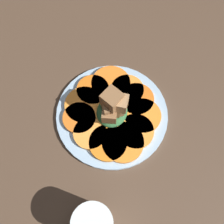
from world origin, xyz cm
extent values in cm
cube|color=#4C3828|center=(0.00, 0.00, 1.00)|extent=(120.00, 120.00, 2.00)
cylinder|color=#99B7D1|center=(0.00, 0.00, 2.50)|extent=(26.84, 26.84, 1.00)
cylinder|color=white|center=(0.00, 0.00, 2.55)|extent=(21.48, 21.48, 1.00)
cylinder|color=orange|center=(4.45, 6.33, 3.56)|extent=(8.03, 8.03, 0.91)
cylinder|color=orange|center=(-0.11, 6.99, 3.56)|extent=(9.50, 9.50, 0.91)
cylinder|color=orange|center=(-3.55, 7.01, 3.56)|extent=(7.83, 7.83, 0.91)
cylinder|color=#F99539|center=(-6.35, 3.34, 3.56)|extent=(7.82, 7.82, 0.91)
cylinder|color=orange|center=(-7.32, -1.32, 3.56)|extent=(8.75, 8.75, 0.91)
cylinder|color=orange|center=(-6.16, -4.51, 3.56)|extent=(9.72, 9.72, 0.91)
cylinder|color=orange|center=(-2.77, -6.61, 3.56)|extent=(8.51, 8.51, 0.91)
cylinder|color=orange|center=(1.46, -7.16, 3.56)|extent=(8.76, 8.76, 0.91)
cylinder|color=orange|center=(5.23, -4.64, 3.56)|extent=(8.42, 8.42, 0.91)
cylinder|color=orange|center=(6.95, -1.75, 3.56)|extent=(8.16, 8.16, 0.91)
cylinder|color=orange|center=(7.43, 2.64, 3.56)|extent=(9.77, 9.77, 0.91)
ellipsoid|color=#2D6033|center=(0.00, 0.00, 4.35)|extent=(8.03, 7.23, 2.50)
cube|color=brown|center=(-1.91, 0.17, 7.24)|extent=(3.89, 3.89, 3.27)
cube|color=brown|center=(0.26, 0.00, 7.85)|extent=(6.21, 6.21, 4.49)
cube|color=brown|center=(-0.28, 0.25, 7.53)|extent=(4.50, 4.50, 3.85)
cube|color=#9E754C|center=(0.48, -1.77, 10.58)|extent=(3.57, 3.57, 3.32)
cube|color=brown|center=(-0.17, -0.18, 11.34)|extent=(5.03, 5.03, 3.82)
cube|color=silver|center=(2.14, -6.36, 3.30)|extent=(12.21, 4.50, 0.40)
cube|color=silver|center=(-4.54, -4.43, 3.30)|extent=(2.09, 2.64, 0.40)
cube|color=silver|center=(-7.88, -4.50, 3.30)|extent=(4.78, 1.65, 0.40)
cube|color=silver|center=(-7.70, -3.86, 3.30)|extent=(4.78, 1.65, 0.40)
cube|color=silver|center=(-7.51, -3.22, 3.30)|extent=(4.78, 1.65, 0.40)
cube|color=silver|center=(-7.32, -2.58, 3.30)|extent=(4.78, 1.65, 0.40)
cylinder|color=silver|center=(-24.53, -3.91, 6.93)|extent=(7.78, 7.78, 9.85)
camera|label=1|loc=(-23.93, -7.50, 65.40)|focal=45.00mm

